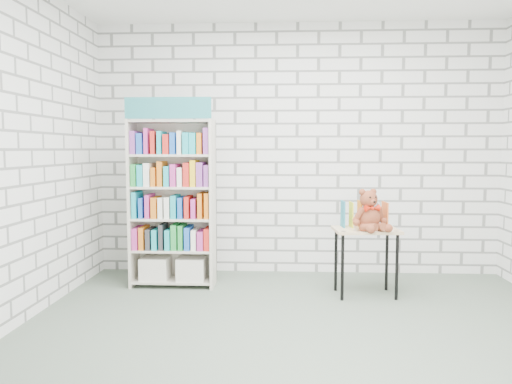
{
  "coord_description": "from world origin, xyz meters",
  "views": [
    {
      "loc": [
        -0.17,
        -3.65,
        1.4
      ],
      "look_at": [
        -0.41,
        0.95,
        1.01
      ],
      "focal_mm": 35.0,
      "sensor_mm": 36.0,
      "label": 1
    }
  ],
  "objects": [
    {
      "name": "bookshelf",
      "position": [
        -1.28,
        1.36,
        0.87
      ],
      "size": [
        0.85,
        0.33,
        1.91
      ],
      "color": "beige",
      "rests_on": "ground"
    },
    {
      "name": "display_table",
      "position": [
        0.64,
        1.11,
        0.56
      ],
      "size": [
        0.63,
        0.46,
        0.65
      ],
      "color": "tan",
      "rests_on": "ground"
    },
    {
      "name": "ground",
      "position": [
        0.0,
        0.0,
        0.0
      ],
      "size": [
        4.5,
        4.5,
        0.0
      ],
      "primitive_type": "plane",
      "color": "#4F5D4E",
      "rests_on": "ground"
    },
    {
      "name": "table_books",
      "position": [
        0.63,
        1.21,
        0.77
      ],
      "size": [
        0.43,
        0.22,
        0.25
      ],
      "color": "teal",
      "rests_on": "display_table"
    },
    {
      "name": "teddy_bear",
      "position": [
        0.65,
        1.01,
        0.8
      ],
      "size": [
        0.36,
        0.35,
        0.39
      ],
      "color": "brown",
      "rests_on": "display_table"
    },
    {
      "name": "room_shell",
      "position": [
        0.0,
        0.0,
        1.78
      ],
      "size": [
        4.52,
        4.02,
        2.81
      ],
      "color": "silver",
      "rests_on": "ground"
    }
  ]
}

